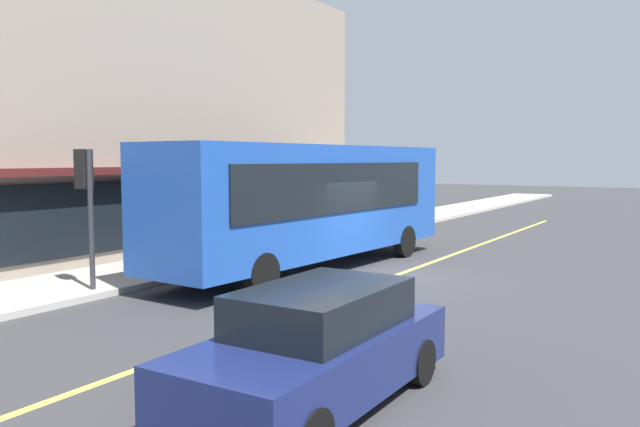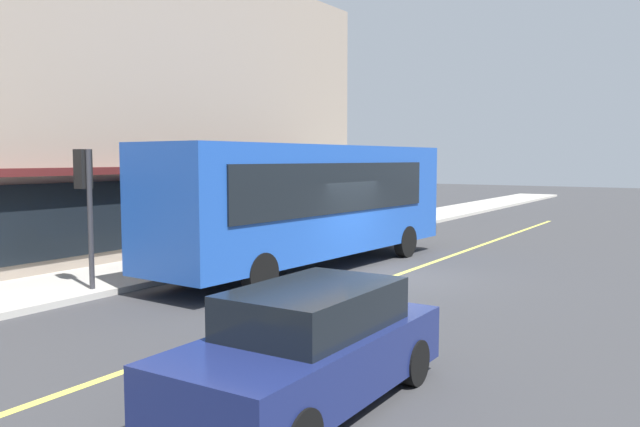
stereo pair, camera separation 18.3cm
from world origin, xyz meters
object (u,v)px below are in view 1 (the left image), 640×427
at_px(car_navy, 317,348).
at_px(pedestrian_by_curb, 217,222).
at_px(bus, 312,199).
at_px(traffic_light, 85,185).

distance_m(car_navy, pedestrian_by_curb, 12.78).
distance_m(bus, pedestrian_by_curb, 3.95).
distance_m(bus, traffic_light, 6.22).
height_order(traffic_light, car_navy, traffic_light).
bearing_deg(car_navy, pedestrian_by_curb, 46.85).
xyz_separation_m(traffic_light, pedestrian_by_curb, (5.99, 1.34, -1.43)).
height_order(traffic_light, pedestrian_by_curb, traffic_light).
bearing_deg(traffic_light, pedestrian_by_curb, 12.65).
relative_size(bus, traffic_light, 3.51).
bearing_deg(bus, car_navy, -146.95).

